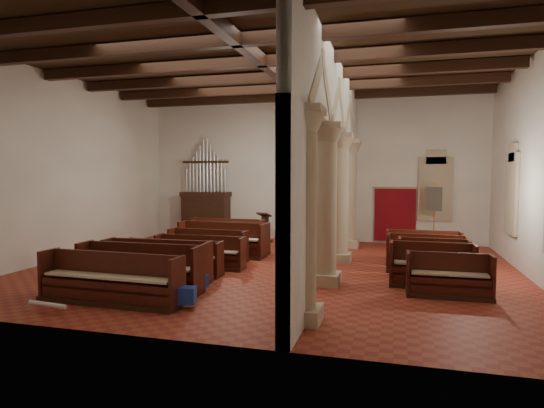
{
  "coord_description": "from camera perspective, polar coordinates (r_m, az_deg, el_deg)",
  "views": [
    {
      "loc": [
        3.48,
        -12.85,
        2.85
      ],
      "look_at": [
        -0.14,
        0.5,
        1.89
      ],
      "focal_mm": 30.0,
      "sensor_mm": 36.0,
      "label": 1
    }
  ],
  "objects": [
    {
      "name": "hymnal_box_c",
      "position": [
        13.93,
        -7.35,
        -6.78
      ],
      "size": [
        0.36,
        0.31,
        0.32
      ],
      "primitive_type": "cube",
      "rotation": [
        0.0,
        0.0,
        0.19
      ],
      "color": "navy",
      "rests_on": "floor"
    },
    {
      "name": "aisle_pew_4",
      "position": [
        14.73,
        18.43,
        -5.96
      ],
      "size": [
        2.21,
        0.76,
        1.07
      ],
      "rotation": [
        0.0,
        0.0,
        0.02
      ],
      "color": "black",
      "rests_on": "floor"
    },
    {
      "name": "arcade",
      "position": [
        12.98,
        7.77,
        7.09
      ],
      "size": [
        0.9,
        11.9,
        6.0
      ],
      "color": "tan",
      "rests_on": "floor"
    },
    {
      "name": "nave_pew_0",
      "position": [
        10.69,
        -19.64,
        -9.74
      ],
      "size": [
        3.37,
        0.83,
        1.09
      ],
      "rotation": [
        0.0,
        0.0,
        -0.03
      ],
      "color": "black",
      "rests_on": "floor"
    },
    {
      "name": "ceiling_beams",
      "position": [
        13.64,
        0.02,
        16.56
      ],
      "size": [
        13.8,
        11.8,
        0.3
      ],
      "primitive_type": null,
      "color": "black",
      "rests_on": "wall_back"
    },
    {
      "name": "nave_pew_8",
      "position": [
        17.34,
        -5.66,
        -4.28
      ],
      "size": [
        2.8,
        0.75,
        1.09
      ],
      "rotation": [
        0.0,
        0.0,
        -0.01
      ],
      "color": "black",
      "rests_on": "floor"
    },
    {
      "name": "wall_front",
      "position": [
        7.68,
        -11.82,
        5.0
      ],
      "size": [
        14.0,
        0.02,
        6.0
      ],
      "primitive_type": "cube",
      "color": "beige",
      "rests_on": "floor"
    },
    {
      "name": "wall_left",
      "position": [
        16.58,
        -24.09,
        4.16
      ],
      "size": [
        0.02,
        12.0,
        6.0
      ],
      "primitive_type": "cube",
      "color": "beige",
      "rests_on": "floor"
    },
    {
      "name": "nave_pew_7",
      "position": [
        16.24,
        -5.52,
        -4.84
      ],
      "size": [
        2.96,
        0.81,
        1.1
      ],
      "rotation": [
        0.0,
        0.0,
        -0.03
      ],
      "color": "black",
      "rests_on": "floor"
    },
    {
      "name": "wall_back",
      "position": [
        19.17,
        4.73,
        4.42
      ],
      "size": [
        14.0,
        0.02,
        6.0
      ],
      "primitive_type": "cube",
      "color": "beige",
      "rests_on": "floor"
    },
    {
      "name": "tube_heater_a",
      "position": [
        10.54,
        -26.36,
        -11.23
      ],
      "size": [
        0.96,
        0.19,
        0.1
      ],
      "primitive_type": "cylinder",
      "rotation": [
        0.0,
        1.57,
        -0.1
      ],
      "color": "white",
      "rests_on": "floor"
    },
    {
      "name": "processional_banner",
      "position": [
        17.84,
        19.63,
        -2.8
      ],
      "size": [
        0.54,
        0.69,
        2.5
      ],
      "rotation": [
        0.0,
        0.0,
        -0.38
      ],
      "color": "black",
      "rests_on": "floor"
    },
    {
      "name": "aisle_pew_3",
      "position": [
        13.69,
        18.78,
        -6.7
      ],
      "size": [
        2.19,
        0.85,
        1.08
      ],
      "rotation": [
        0.0,
        0.0,
        -0.06
      ],
      "color": "black",
      "rests_on": "floor"
    },
    {
      "name": "nave_pew_4",
      "position": [
        13.82,
        -9.05,
        -6.63
      ],
      "size": [
        2.75,
        0.67,
        0.96
      ],
      "rotation": [
        0.0,
        0.0,
        0.01
      ],
      "color": "black",
      "rests_on": "floor"
    },
    {
      "name": "floor",
      "position": [
        13.61,
        0.02,
        -8.1
      ],
      "size": [
        14.0,
        14.0,
        0.0
      ],
      "primitive_type": "plane",
      "color": "maroon",
      "rests_on": "ground"
    },
    {
      "name": "pipe_organ",
      "position": [
        20.06,
        -8.3,
        -0.28
      ],
      "size": [
        2.1,
        0.85,
        4.4
      ],
      "color": "black",
      "rests_on": "floor"
    },
    {
      "name": "tube_heater_b",
      "position": [
        11.41,
        -16.83,
        -9.84
      ],
      "size": [
        1.09,
        0.42,
        0.11
      ],
      "primitive_type": "cylinder",
      "rotation": [
        0.0,
        1.57,
        0.29
      ],
      "color": "silver",
      "rests_on": "floor"
    },
    {
      "name": "wall_right",
      "position": [
        13.32,
        30.58,
        4.07
      ],
      "size": [
        0.02,
        12.0,
        6.0
      ],
      "primitive_type": "cube",
      "color": "beige",
      "rests_on": "floor"
    },
    {
      "name": "nave_pew_6",
      "position": [
        15.6,
        -6.34,
        -5.15
      ],
      "size": [
        3.07,
        0.9,
        1.15
      ],
      "rotation": [
        0.0,
        0.0,
        -0.05
      ],
      "color": "black",
      "rests_on": "floor"
    },
    {
      "name": "nave_pew_1",
      "position": [
        11.4,
        -16.29,
        -8.69
      ],
      "size": [
        3.08,
        0.83,
        1.15
      ],
      "rotation": [
        0.0,
        0.0,
        0.02
      ],
      "color": "black",
      "rests_on": "floor"
    },
    {
      "name": "aisle_pew_1",
      "position": [
        12.09,
        19.4,
        -8.07
      ],
      "size": [
        2.04,
        0.76,
        1.11
      ],
      "rotation": [
        0.0,
        0.0,
        -0.01
      ],
      "color": "black",
      "rests_on": "floor"
    },
    {
      "name": "aisle_pew_2",
      "position": [
        12.98,
        19.55,
        -7.27
      ],
      "size": [
        1.83,
        0.75,
        1.08
      ],
      "rotation": [
        0.0,
        0.0,
        -0.02
      ],
      "color": "black",
      "rests_on": "floor"
    },
    {
      "name": "lectern",
      "position": [
        18.46,
        -0.88,
        -3.28
      ],
      "size": [
        0.6,
        0.63,
        1.25
      ],
      "rotation": [
        0.0,
        0.0,
        -0.33
      ],
      "color": "#381E12",
      "rests_on": "floor"
    },
    {
      "name": "nave_pew_5",
      "position": [
        14.84,
        -8.07,
        -5.82
      ],
      "size": [
        2.65,
        0.78,
        1.01
      ],
      "rotation": [
        0.0,
        0.0,
        -0.04
      ],
      "color": "black",
      "rests_on": "floor"
    },
    {
      "name": "dossal_curtain",
      "position": [
        18.84,
        15.18,
        -1.28
      ],
      "size": [
        1.8,
        0.07,
        2.17
      ],
      "color": "maroon",
      "rests_on": "floor"
    },
    {
      "name": "window_right_b",
      "position": [
        15.75,
        28.01,
        1.15
      ],
      "size": [
        0.03,
        1.0,
        2.2
      ],
      "primitive_type": "cube",
      "color": "#2D664A",
      "rests_on": "wall_right"
    },
    {
      "name": "hymnal_box_a",
      "position": [
        9.87,
        -10.63,
        -11.2
      ],
      "size": [
        0.41,
        0.35,
        0.36
      ],
      "primitive_type": "cube",
      "rotation": [
        0.0,
        0.0,
        0.2
      ],
      "color": "navy",
      "rests_on": "floor"
    },
    {
      "name": "nave_pew_3",
      "position": [
        13.1,
        -12.44,
        -7.27
      ],
      "size": [
        2.91,
        0.69,
        0.96
      ],
      "rotation": [
        0.0,
        0.0,
        0.02
      ],
      "color": "black",
      "rests_on": "floor"
    },
    {
      "name": "nave_pew_2",
      "position": [
        12.35,
        -14.27,
        -7.78
      ],
      "size": [
        2.93,
        0.83,
        1.09
      ],
      "rotation": [
        0.0,
        0.0,
        0.04
      ],
      "color": "black",
      "rests_on": "floor"
    },
    {
      "name": "hymnal_box_b",
      "position": [
        11.17,
        -8.93,
        -9.55
      ],
      "size": [
        0.31,
        0.26,
        0.29
      ],
      "primitive_type": "cube",
      "rotation": [
        0.0,
        0.0,
        -0.09
      ],
      "color": "navy",
      "rests_on": "floor"
    },
    {
      "name": "window_back",
      "position": [
        18.9,
        19.79,
        1.78
      ],
      "size": [
        1.0,
        0.03,
        2.2
      ],
      "primitive_type": "cube",
      "color": "#2D664A",
      "rests_on": "wall_back"
    },
    {
      "name": "ceiling",
      "position": [
        13.68,
        0.02,
        17.3
      ],
      "size": [
        14.0,
        14.0,
        0.0
      ],
      "primitive_type": "plane",
      "rotation": [
        3.14,
        0.0,
        0.0
      ],
      "color": "#312110",
      "rests_on": "wall_back"
    },
    {
      "name": "aisle_pew_0",
      "position": [
        11.32,
        21.29,
        -9.13
      ],
      "size": [
        1.89,
        0.69,
        1.0
      ],
      "rotation": [
        0.0,
        0.0,
        0.01
      ],
      "color": "black",
      "rests_on": "floor"
    }
  ]
}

